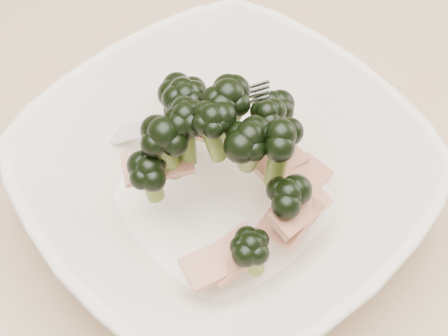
{
  "coord_description": "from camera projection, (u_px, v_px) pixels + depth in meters",
  "views": [
    {
      "loc": [
        -0.16,
        -0.26,
        1.2
      ],
      "look_at": [
        0.01,
        -0.05,
        0.8
      ],
      "focal_mm": 50.0,
      "sensor_mm": 36.0,
      "label": 1
    }
  ],
  "objects": [
    {
      "name": "dining_table",
      "position": [
        183.0,
        230.0,
        0.62
      ],
      "size": [
        1.2,
        0.8,
        0.75
      ],
      "color": "tan",
      "rests_on": "ground"
    },
    {
      "name": "broccoli_dish",
      "position": [
        224.0,
        174.0,
        0.49
      ],
      "size": [
        0.31,
        0.31,
        0.13
      ],
      "color": "beige",
      "rests_on": "dining_table"
    }
  ]
}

